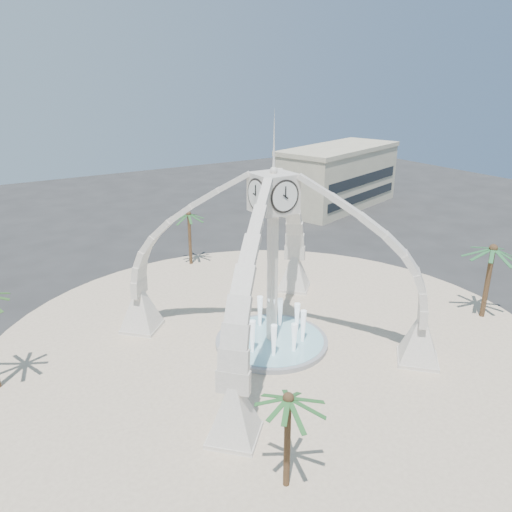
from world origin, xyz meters
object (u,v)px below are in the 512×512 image
fountain (272,341)px  palm_south (288,400)px  clock_tower (273,259)px  palm_east (493,249)px  palm_north (189,215)px

fountain → palm_south: bearing=-120.5°
clock_tower → palm_east: 17.44m
fountain → palm_east: (16.61, -5.24, 5.39)m
clock_tower → fountain: (0.00, 0.00, -6.20)m
fountain → palm_east: palm_east is taller
clock_tower → palm_east: bearing=-17.5°
clock_tower → palm_south: (-6.61, -11.22, -1.68)m
clock_tower → palm_east: clock_tower is taller
clock_tower → palm_north: bearing=84.0°
fountain → palm_east: size_ratio=1.23×
palm_east → palm_north: 27.20m
fountain → palm_north: 18.34m
palm_north → clock_tower: bearing=-96.0°
palm_south → palm_north: bearing=73.7°
fountain → palm_north: size_ratio=1.36×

